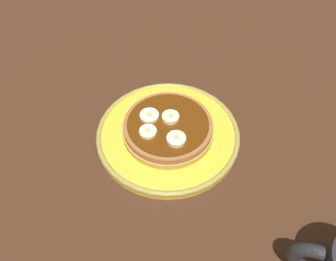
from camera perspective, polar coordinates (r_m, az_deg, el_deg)
ground_plane at (r=55.35cm, az=0.00°, el=-2.10°), size 140.00×140.00×3.00cm
plate at (r=53.52cm, az=0.00°, el=-0.58°), size 22.78×22.78×1.53cm
pancake_stack at (r=52.22cm, az=-0.11°, el=0.33°), size 14.75×14.57×2.23cm
banana_slice_0 at (r=51.87cm, az=0.43°, el=2.23°), size 2.69×2.69×0.91cm
banana_slice_1 at (r=50.14cm, az=-3.42°, el=-0.25°), size 2.64×2.64×0.79cm
banana_slice_2 at (r=49.10cm, az=1.40°, el=-1.50°), size 2.87×2.87×0.94cm
banana_slice_3 at (r=52.47cm, az=-3.02°, el=2.75°), size 3.00×3.00×0.76cm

